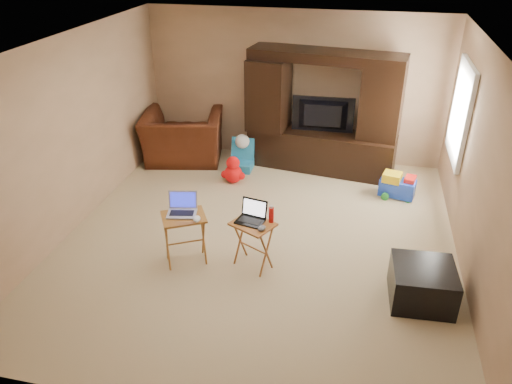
% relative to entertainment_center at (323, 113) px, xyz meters
% --- Properties ---
extents(floor, '(5.50, 5.50, 0.00)m').
position_rel_entertainment_center_xyz_m(floor, '(-0.54, -2.33, -0.98)').
color(floor, beige).
rests_on(floor, ground).
extents(ceiling, '(5.50, 5.50, 0.00)m').
position_rel_entertainment_center_xyz_m(ceiling, '(-0.54, -2.33, 1.52)').
color(ceiling, silver).
rests_on(ceiling, ground).
extents(wall_back, '(5.00, 0.00, 5.00)m').
position_rel_entertainment_center_xyz_m(wall_back, '(-0.54, 0.42, 0.27)').
color(wall_back, tan).
rests_on(wall_back, ground).
extents(wall_front, '(5.00, 0.00, 5.00)m').
position_rel_entertainment_center_xyz_m(wall_front, '(-0.54, -5.08, 0.27)').
color(wall_front, tan).
rests_on(wall_front, ground).
extents(wall_left, '(0.00, 5.50, 5.50)m').
position_rel_entertainment_center_xyz_m(wall_left, '(-3.04, -2.33, 0.27)').
color(wall_left, tan).
rests_on(wall_left, ground).
extents(wall_right, '(0.00, 5.50, 5.50)m').
position_rel_entertainment_center_xyz_m(wall_right, '(1.96, -2.33, 0.27)').
color(wall_right, tan).
rests_on(wall_right, ground).
extents(window_pane, '(0.00, 1.20, 1.20)m').
position_rel_entertainment_center_xyz_m(window_pane, '(1.94, -0.78, 0.42)').
color(window_pane, white).
rests_on(window_pane, ground).
extents(window_frame, '(0.06, 1.14, 1.34)m').
position_rel_entertainment_center_xyz_m(window_frame, '(1.92, -0.78, 0.42)').
color(window_frame, white).
rests_on(window_frame, ground).
extents(entertainment_center, '(2.46, 0.93, 1.97)m').
position_rel_entertainment_center_xyz_m(entertainment_center, '(0.00, 0.00, 0.00)').
color(entertainment_center, black).
rests_on(entertainment_center, floor).
extents(television, '(1.00, 0.17, 0.57)m').
position_rel_entertainment_center_xyz_m(television, '(-0.00, -0.04, -0.04)').
color(television, black).
rests_on(television, entertainment_center).
extents(recliner, '(1.52, 1.39, 0.86)m').
position_rel_entertainment_center_xyz_m(recliner, '(-2.35, -0.18, -0.56)').
color(recliner, '#4B2110').
rests_on(recliner, floor).
extents(child_rocker, '(0.39, 0.45, 0.52)m').
position_rel_entertainment_center_xyz_m(child_rocker, '(-1.29, -0.34, -0.72)').
color(child_rocker, '#1B6B97').
rests_on(child_rocker, floor).
extents(plush_toy, '(0.40, 0.34, 0.45)m').
position_rel_entertainment_center_xyz_m(plush_toy, '(-1.29, -0.82, -0.76)').
color(plush_toy, red).
rests_on(plush_toy, floor).
extents(push_toy, '(0.60, 0.48, 0.39)m').
position_rel_entertainment_center_xyz_m(push_toy, '(1.25, -0.75, -0.79)').
color(push_toy, blue).
rests_on(push_toy, floor).
extents(ottoman, '(0.70, 0.70, 0.43)m').
position_rel_entertainment_center_xyz_m(ottoman, '(1.45, -3.13, -0.77)').
color(ottoman, black).
rests_on(ottoman, floor).
extents(tray_table_left, '(0.63, 0.59, 0.65)m').
position_rel_entertainment_center_xyz_m(tray_table_left, '(-1.30, -3.02, -0.66)').
color(tray_table_left, '#995F25').
rests_on(tray_table_left, floor).
extents(tray_table_right, '(0.58, 0.54, 0.60)m').
position_rel_entertainment_center_xyz_m(tray_table_right, '(-0.49, -2.92, -0.68)').
color(tray_table_right, '#AB5C29').
rests_on(tray_table_right, floor).
extents(laptop_left, '(0.39, 0.34, 0.24)m').
position_rel_entertainment_center_xyz_m(laptop_left, '(-1.33, -2.99, -0.21)').
color(laptop_left, '#A3A3A8').
rests_on(laptop_left, tray_table_left).
extents(laptop_right, '(0.36, 0.32, 0.24)m').
position_rel_entertainment_center_xyz_m(laptop_right, '(-0.53, -2.90, -0.26)').
color(laptop_right, black).
rests_on(laptop_right, tray_table_right).
extents(mouse_left, '(0.11, 0.15, 0.05)m').
position_rel_entertainment_center_xyz_m(mouse_left, '(-1.11, -3.09, -0.31)').
color(mouse_left, silver).
rests_on(mouse_left, tray_table_left).
extents(mouse_right, '(0.12, 0.14, 0.05)m').
position_rel_entertainment_center_xyz_m(mouse_right, '(-0.36, -3.04, -0.36)').
color(mouse_right, '#424348').
rests_on(mouse_right, tray_table_right).
extents(water_bottle, '(0.06, 0.06, 0.19)m').
position_rel_entertainment_center_xyz_m(water_bottle, '(-0.29, -2.84, -0.29)').
color(water_bottle, red).
rests_on(water_bottle, tray_table_right).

